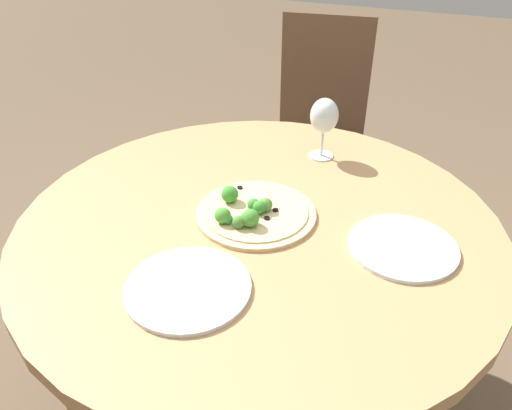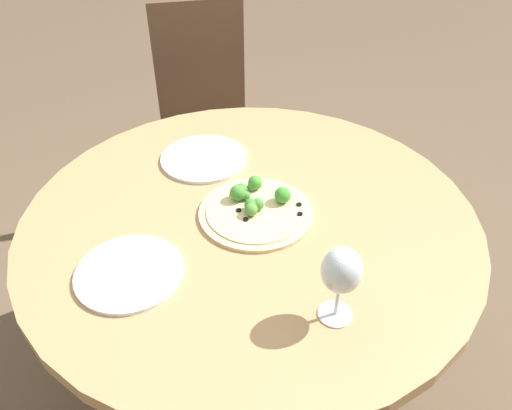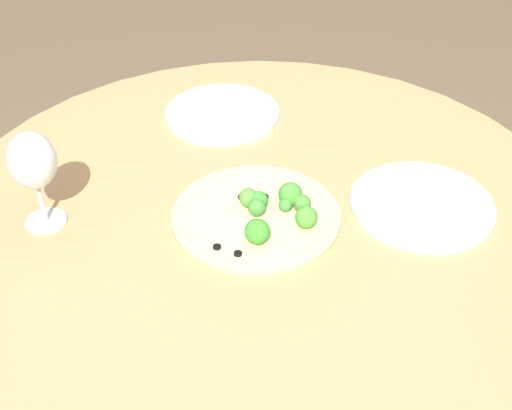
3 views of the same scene
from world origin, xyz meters
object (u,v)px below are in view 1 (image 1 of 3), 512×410
plate_near (188,288)px  wine_glass (324,117)px  chair (318,130)px  plate_far (403,247)px  pizza (253,212)px

plate_near → wine_glass: bearing=172.0°
chair → wine_glass: size_ratio=5.31×
wine_glass → plate_near: 0.68m
plate_near → plate_far: same height
chair → plate_far: (0.99, 0.47, 0.22)m
pizza → chair: bearing=-174.1°
chair → pizza: bearing=-90.9°
wine_glass → plate_far: (0.36, 0.29, -0.12)m
chair → wine_glass: 0.73m
wine_glass → plate_far: size_ratio=0.74×
chair → plate_near: size_ratio=3.75×
pizza → plate_near: (0.29, -0.02, -0.01)m
wine_glass → plate_far: wine_glass is taller
pizza → wine_glass: bearing=169.2°
chair → wine_glass: chair is taller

